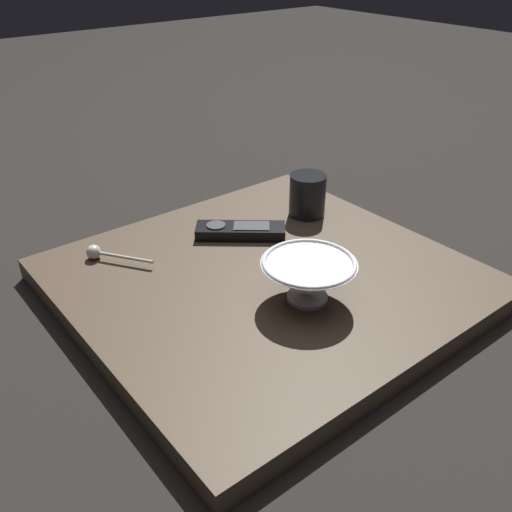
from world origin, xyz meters
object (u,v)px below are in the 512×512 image
(coffee_mug, at_px, (307,195))
(teaspoon, at_px, (99,253))
(cereal_bowl, at_px, (306,279))
(tv_remote_near, at_px, (240,231))

(coffee_mug, distance_m, teaspoon, 0.44)
(cereal_bowl, relative_size, tv_remote_near, 0.92)
(coffee_mug, xyz_separation_m, tv_remote_near, (-0.01, -0.17, -0.03))
(coffee_mug, height_order, teaspoon, coffee_mug)
(cereal_bowl, bearing_deg, coffee_mug, 136.77)
(teaspoon, bearing_deg, tv_remote_near, 70.78)
(coffee_mug, bearing_deg, teaspoon, -103.07)
(coffee_mug, distance_m, tv_remote_near, 0.17)
(cereal_bowl, distance_m, tv_remote_near, 0.25)
(cereal_bowl, bearing_deg, teaspoon, -148.10)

